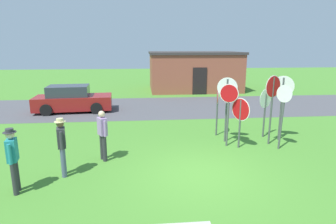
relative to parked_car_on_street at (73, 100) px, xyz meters
The scene contains 15 objects.
ground_plane 10.63m from the parked_car_on_street, 57.84° to the right, with size 80.00×80.00×0.00m, color #47842D.
street_asphalt 5.73m from the parked_car_on_street, ahead, with size 60.00×6.40×0.01m, color #4C4C51.
building_background 11.41m from the parked_car_on_street, 41.58° to the left, with size 7.59×5.19×3.23m.
parked_car_on_street is the anchor object (origin of this frame).
stop_sign_tallest 10.66m from the parked_car_on_street, 31.90° to the right, with size 0.68×0.44×2.04m.
stop_sign_rear_left 10.19m from the parked_car_on_street, 41.79° to the right, with size 0.42×0.75×1.89m.
stop_sign_nearest 11.32m from the parked_car_on_street, 32.52° to the right, with size 0.73×0.38×2.60m.
stop_sign_center_cluster 11.50m from the parked_car_on_street, 37.72° to the right, with size 0.33×0.57×2.38m.
stop_sign_rear_right 11.07m from the parked_car_on_street, 36.14° to the right, with size 0.75×0.40×2.67m.
stop_sign_leaning_right 9.52m from the parked_car_on_street, 39.73° to the right, with size 0.72×0.29×2.56m.
stop_sign_low_front 9.76m from the parked_car_on_street, 42.12° to the right, with size 0.62×0.37×2.37m.
stop_sign_far_back 8.87m from the parked_car_on_street, 36.26° to the right, with size 0.14×0.60×1.97m.
person_in_dark_shirt 9.52m from the parked_car_on_street, 85.67° to the right, with size 0.31×0.56×1.74m.
person_holding_notes 7.99m from the parked_car_on_street, 70.26° to the right, with size 0.37×0.51×1.69m.
person_near_signs 8.74m from the parked_car_on_street, 78.90° to the right, with size 0.31×0.55×1.74m.
Camera 1 is at (-1.64, -7.53, 3.73)m, focal length 30.18 mm.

